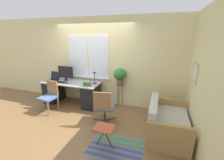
{
  "coord_description": "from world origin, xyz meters",
  "views": [
    {
      "loc": [
        2.03,
        -3.52,
        2.15
      ],
      "look_at": [
        0.8,
        0.18,
        0.99
      ],
      "focal_mm": 24.0,
      "sensor_mm": 36.0,
      "label": 1
    }
  ],
  "objects": [
    {
      "name": "laptop",
      "position": [
        -1.26,
        0.34,
        0.8
      ],
      "size": [
        0.33,
        0.32,
        0.27
      ],
      "color": "black",
      "rests_on": "desk"
    },
    {
      "name": "ground_plane",
      "position": [
        0.0,
        0.0,
        0.0
      ],
      "size": [
        14.0,
        14.0,
        0.0
      ],
      "primitive_type": "plane",
      "color": "brown"
    },
    {
      "name": "folding_stool",
      "position": [
        1.09,
        -1.17,
        0.4
      ],
      "size": [
        0.38,
        0.33,
        0.45
      ],
      "color": "#B24C33",
      "rests_on": "ground_plane"
    },
    {
      "name": "book_stack",
      "position": [
        0.05,
        0.15,
        0.81
      ],
      "size": [
        0.24,
        0.18,
        0.15
      ],
      "color": "green",
      "rests_on": "desk"
    },
    {
      "name": "desk",
      "position": [
        -0.64,
        0.37,
        0.39
      ],
      "size": [
        1.87,
        0.73,
        0.74
      ],
      "color": "#9EA3A8",
      "rests_on": "ground_plane"
    },
    {
      "name": "potted_plant",
      "position": [
        0.89,
        0.67,
        1.02
      ],
      "size": [
        0.38,
        0.38,
        0.48
      ],
      "color": "brown",
      "rests_on": "plant_stand"
    },
    {
      "name": "couch_loveseat",
      "position": [
        2.26,
        -0.35,
        0.27
      ],
      "size": [
        0.83,
        1.32,
        0.75
      ],
      "rotation": [
        0.0,
        0.0,
        1.57
      ],
      "color": "beige",
      "rests_on": "ground_plane"
    },
    {
      "name": "floor_rug_striped",
      "position": [
        1.32,
        -1.14,
        0.0
      ],
      "size": [
        1.09,
        0.82,
        0.01
      ],
      "color": "slate",
      "rests_on": "ground_plane"
    },
    {
      "name": "office_chair_swivel",
      "position": [
        0.77,
        -0.37,
        0.46
      ],
      "size": [
        0.6,
        0.61,
        0.89
      ],
      "rotation": [
        0.0,
        0.0,
        3.28
      ],
      "color": "#47474C",
      "rests_on": "ground_plane"
    },
    {
      "name": "monitor",
      "position": [
        -0.88,
        0.47,
        0.99
      ],
      "size": [
        0.53,
        0.15,
        0.46
      ],
      "color": "black",
      "rests_on": "desk"
    },
    {
      "name": "wall_back_with_window",
      "position": [
        -0.01,
        0.81,
        1.35
      ],
      "size": [
        9.0,
        0.12,
        2.7
      ],
      "color": "beige",
      "rests_on": "ground_plane"
    },
    {
      "name": "desk_lamp",
      "position": [
        0.16,
        0.44,
        0.96
      ],
      "size": [
        0.16,
        0.16,
        0.37
      ],
      "color": "#2D2D33",
      "rests_on": "desk"
    },
    {
      "name": "keyboard",
      "position": [
        -0.89,
        0.22,
        0.75
      ],
      "size": [
        0.32,
        0.14,
        0.02
      ],
      "color": "black",
      "rests_on": "desk"
    },
    {
      "name": "mouse",
      "position": [
        -0.64,
        0.19,
        0.75
      ],
      "size": [
        0.03,
        0.06,
        0.03
      ],
      "color": "black",
      "rests_on": "desk"
    },
    {
      "name": "plant_stand",
      "position": [
        0.89,
        0.67,
        0.62
      ],
      "size": [
        0.22,
        0.22,
        0.74
      ],
      "color": "#333338",
      "rests_on": "ground_plane"
    },
    {
      "name": "desk_chair_wooden",
      "position": [
        -0.98,
        -0.26,
        0.48
      ],
      "size": [
        0.48,
        0.48,
        0.88
      ],
      "rotation": [
        0.0,
        0.0,
        -0.1
      ],
      "color": "olive",
      "rests_on": "ground_plane"
    },
    {
      "name": "wall_right_with_picture",
      "position": [
        2.79,
        0.0,
        1.35
      ],
      "size": [
        0.08,
        9.0,
        2.7
      ],
      "color": "beige",
      "rests_on": "ground_plane"
    }
  ]
}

